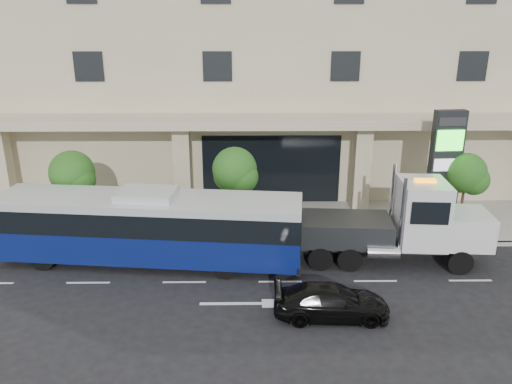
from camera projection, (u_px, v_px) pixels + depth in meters
ground at (278, 265)px, 22.25m from camera, size 120.00×120.00×0.00m
sidewalk at (273, 221)px, 26.96m from camera, size 120.00×6.00×0.15m
curb at (276, 245)px, 24.12m from camera, size 120.00×0.30×0.15m
convention_center at (268, 27)px, 33.64m from camera, size 60.00×17.60×20.00m
tree_left at (73, 176)px, 24.53m from camera, size 2.27×2.20×4.22m
tree_mid at (235, 172)px, 24.58m from camera, size 2.28×2.20×4.38m
tree_right at (466, 176)px, 24.78m from camera, size 2.10×2.00×4.04m
city_bus at (149, 226)px, 22.04m from camera, size 13.68×4.28×3.41m
tow_truck at (401, 225)px, 22.05m from camera, size 9.46×2.91×4.29m
black_sedan at (331, 302)px, 18.19m from camera, size 4.26×1.82×1.22m
signage_pylon at (444, 170)px, 24.91m from camera, size 1.56×0.67×6.13m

